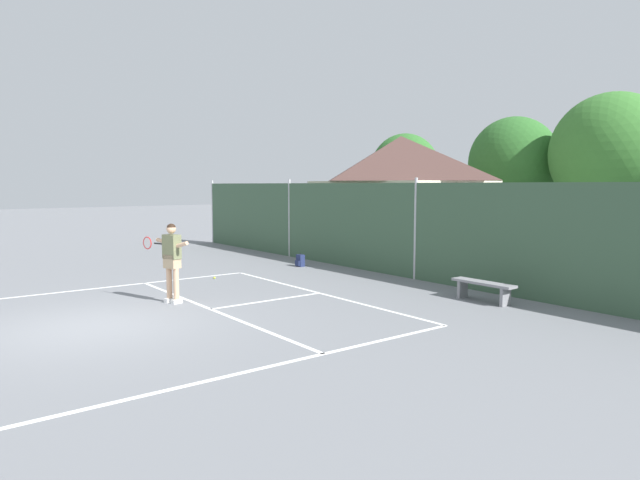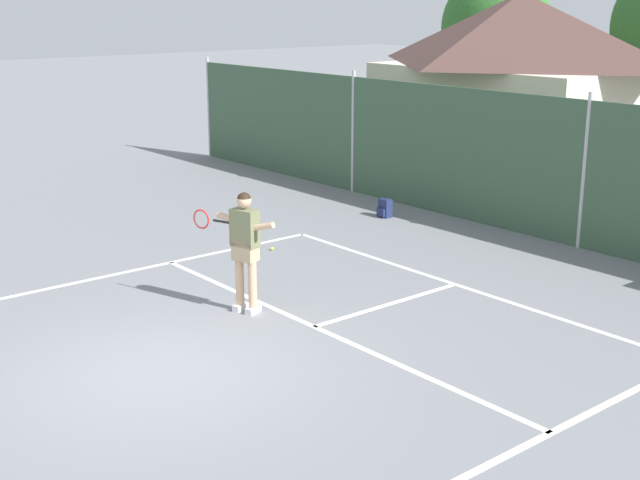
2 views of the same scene
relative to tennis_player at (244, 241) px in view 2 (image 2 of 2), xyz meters
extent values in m
plane|color=slate|center=(1.15, -2.08, -1.11)|extent=(120.00, 120.00, 0.00)
cube|color=white|center=(1.15, 3.42, -1.11)|extent=(8.20, 0.10, 0.01)
cube|color=white|center=(-2.95, -2.08, -1.11)|extent=(0.10, 11.00, 0.01)
cube|color=white|center=(1.15, 0.40, -1.11)|extent=(8.20, 0.10, 0.01)
cube|color=white|center=(1.15, 1.88, -1.11)|extent=(0.10, 2.97, 0.01)
cube|color=#38563D|center=(1.15, 6.92, 0.29)|extent=(26.00, 0.05, 2.80)
cylinder|color=#B2B2B7|center=(-11.85, 6.92, 0.36)|extent=(0.09, 0.09, 2.95)
cylinder|color=#B2B2B7|center=(-5.35, 6.92, 0.36)|extent=(0.09, 0.09, 2.95)
cylinder|color=#B2B2B7|center=(1.15, 6.92, 0.36)|extent=(0.09, 0.09, 2.95)
cube|color=beige|center=(-4.37, 11.89, 0.34)|extent=(6.53, 4.90, 2.90)
pyramid|color=#513833|center=(-4.37, 11.89, 2.72)|extent=(7.05, 5.30, 1.87)
cylinder|color=brown|center=(-10.52, 18.45, -0.19)|extent=(0.36, 0.36, 1.84)
ellipsoid|color=#2D6628|center=(-10.52, 18.45, 2.49)|extent=(4.15, 3.74, 4.15)
cube|color=silver|center=(0.13, 0.04, -1.06)|extent=(0.19, 0.28, 0.10)
cube|color=silver|center=(-0.10, -0.03, -1.06)|extent=(0.19, 0.28, 0.10)
cylinder|color=tan|center=(0.13, 0.04, -0.60)|extent=(0.13, 0.13, 0.82)
cylinder|color=tan|center=(-0.10, -0.03, -0.60)|extent=(0.13, 0.13, 0.82)
cube|color=tan|center=(0.01, 0.01, -0.13)|extent=(0.42, 0.34, 0.32)
cube|color=#6B704C|center=(0.01, 0.01, 0.21)|extent=(0.45, 0.35, 0.56)
sphere|color=tan|center=(0.01, 0.01, 0.62)|extent=(0.22, 0.22, 0.22)
sphere|color=black|center=(0.01, 0.01, 0.64)|extent=(0.21, 0.21, 0.21)
cylinder|color=tan|center=(-0.17, -0.08, 0.31)|extent=(0.56, 0.25, 0.17)
cylinder|color=tan|center=(0.28, 0.09, 0.26)|extent=(0.51, 0.24, 0.22)
cylinder|color=black|center=(-0.35, -0.16, 0.26)|extent=(0.30, 0.13, 0.04)
torus|color=red|center=(-0.67, -0.32, 0.26)|extent=(0.30, 0.12, 0.30)
cylinder|color=silver|center=(-0.67, -0.32, 0.26)|extent=(0.25, 0.08, 0.26)
sphere|color=#CCE033|center=(-2.41, 2.27, -1.08)|extent=(0.07, 0.07, 0.07)
cube|color=navy|center=(-2.94, 5.72, -0.91)|extent=(0.29, 0.19, 0.40)
cube|color=navy|center=(-2.94, 5.60, -0.99)|extent=(0.23, 0.07, 0.18)
torus|color=black|center=(-2.94, 5.72, -0.69)|extent=(0.09, 0.02, 0.09)
camera|label=1|loc=(12.22, -4.97, 1.63)|focal=31.18mm
camera|label=2|loc=(10.17, -6.94, 3.45)|focal=48.19mm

